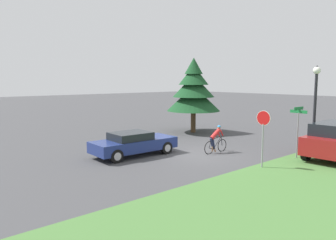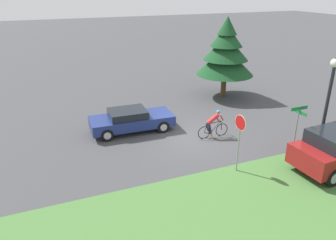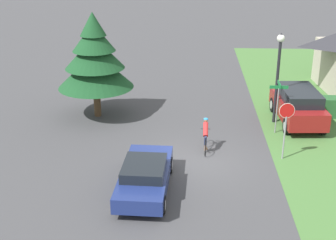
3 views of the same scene
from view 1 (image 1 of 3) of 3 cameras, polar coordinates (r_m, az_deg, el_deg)
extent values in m
plane|color=#424244|center=(17.77, 4.83, -5.98)|extent=(140.00, 140.00, 0.00)
cube|color=navy|center=(17.44, -5.93, -4.26)|extent=(1.94, 4.60, 0.58)
cube|color=black|center=(17.23, -6.56, -2.77)|extent=(1.64, 2.05, 0.39)
cylinder|color=black|center=(18.98, -3.31, -4.08)|extent=(0.30, 0.68, 0.67)
cylinder|color=#ADADB2|center=(18.98, -3.31, -4.08)|extent=(0.30, 0.40, 0.39)
cylinder|color=black|center=(17.75, -0.33, -4.85)|extent=(0.30, 0.68, 0.67)
cylinder|color=#ADADB2|center=(17.75, -0.33, -4.85)|extent=(0.30, 0.40, 0.39)
cylinder|color=black|center=(17.40, -11.62, -5.25)|extent=(0.30, 0.68, 0.67)
cylinder|color=#ADADB2|center=(17.40, -11.62, -5.25)|extent=(0.30, 0.40, 0.39)
cylinder|color=black|center=(16.05, -9.00, -6.23)|extent=(0.30, 0.68, 0.67)
cylinder|color=#ADADB2|center=(16.05, -9.00, -6.23)|extent=(0.30, 0.40, 0.39)
torus|color=black|center=(17.86, 7.16, -4.83)|extent=(0.06, 0.71, 0.71)
torus|color=black|center=(18.63, 9.39, -4.38)|extent=(0.06, 0.71, 0.71)
cylinder|color=black|center=(18.02, 7.75, -4.21)|extent=(0.04, 0.18, 0.57)
cylinder|color=black|center=(18.30, 8.58, -3.92)|extent=(0.05, 0.66, 0.67)
cylinder|color=black|center=(18.19, 8.44, -3.08)|extent=(0.05, 0.79, 0.12)
cylinder|color=black|center=(17.99, 7.53, -4.94)|extent=(0.04, 0.35, 0.15)
cylinder|color=black|center=(17.88, 7.38, -4.09)|extent=(0.04, 0.22, 0.46)
cylinder|color=black|center=(18.55, 9.33, -3.60)|extent=(0.04, 0.12, 0.53)
cylinder|color=black|center=(18.47, 9.26, -2.82)|extent=(0.44, 0.03, 0.02)
ellipsoid|color=black|center=(17.91, 7.60, -3.29)|extent=(0.08, 0.20, 0.05)
cylinder|color=#262D4C|center=(17.93, 7.58, -3.87)|extent=(0.12, 0.25, 0.48)
cylinder|color=#262D4C|center=(18.07, 7.92, -4.05)|extent=(0.12, 0.26, 0.63)
cylinder|color=#8C6647|center=(18.06, 7.73, -4.99)|extent=(0.08, 0.08, 0.30)
cylinder|color=#8C6647|center=(18.17, 8.17, -5.24)|extent=(0.17, 0.08, 0.21)
cylinder|color=red|center=(18.08, 8.25, -2.43)|extent=(0.24, 0.72, 0.58)
cylinder|color=red|center=(18.26, 8.78, -2.35)|extent=(0.08, 0.26, 0.36)
cylinder|color=red|center=(18.48, 9.34, -2.25)|extent=(0.08, 0.26, 0.36)
sphere|color=#8C6647|center=(18.25, 8.88, -1.28)|extent=(0.19, 0.19, 0.19)
ellipsoid|color=#267FBF|center=(18.24, 8.89, -1.12)|extent=(0.22, 0.18, 0.12)
cylinder|color=black|center=(20.65, 26.40, -3.72)|extent=(0.33, 0.82, 0.80)
cylinder|color=#ADADB2|center=(20.65, 26.40, -3.72)|extent=(0.33, 0.48, 0.47)
cylinder|color=black|center=(17.74, 22.96, -5.22)|extent=(0.33, 0.82, 0.80)
cylinder|color=#ADADB2|center=(17.74, 22.96, -5.22)|extent=(0.33, 0.48, 0.47)
cylinder|color=gray|center=(15.54, 16.13, -4.34)|extent=(0.07, 0.07, 2.01)
cylinder|color=red|center=(15.35, 16.29, 0.33)|extent=(0.64, 0.08, 0.64)
cylinder|color=silver|center=(15.35, 16.29, 0.33)|extent=(0.67, 0.07, 0.68)
cylinder|color=black|center=(19.03, 24.14, 0.86)|extent=(0.15, 0.15, 4.30)
sphere|color=white|center=(18.95, 24.50, 7.86)|extent=(0.39, 0.39, 0.39)
cone|color=black|center=(18.95, 24.53, 8.46)|extent=(0.24, 0.24, 0.16)
cylinder|color=gray|center=(17.94, 21.61, -2.53)|extent=(0.06, 0.06, 2.33)
cube|color=#197238|center=(17.79, 21.79, 1.37)|extent=(0.90, 0.03, 0.16)
cube|color=#197238|center=(17.78, 21.81, 1.88)|extent=(0.03, 0.90, 0.16)
cylinder|color=#4C3823|center=(25.00, 4.41, -0.26)|extent=(0.38, 0.38, 1.65)
cone|color=#194723|center=(24.84, 4.45, 3.81)|extent=(4.01, 4.01, 1.90)
cone|color=#194723|center=(24.80, 4.47, 5.96)|extent=(3.13, 3.13, 1.68)
cone|color=#194723|center=(24.80, 4.49, 7.82)|extent=(2.25, 2.25, 1.45)
cone|color=#194723|center=(24.82, 4.51, 9.39)|extent=(1.36, 1.36, 1.22)
camera|label=2|loc=(6.81, 75.55, 33.71)|focal=35.00mm
camera|label=3|loc=(14.67, -69.77, 23.65)|focal=50.00mm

